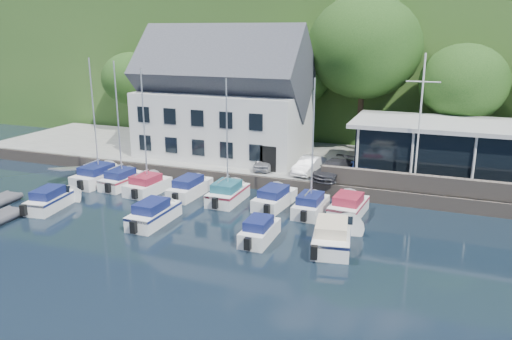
% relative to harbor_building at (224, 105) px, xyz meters
% --- Properties ---
extents(ground, '(180.00, 180.00, 0.00)m').
position_rel_harbor_building_xyz_m(ground, '(7.00, -16.50, -5.35)').
color(ground, black).
rests_on(ground, ground).
extents(quay, '(60.00, 13.00, 1.00)m').
position_rel_harbor_building_xyz_m(quay, '(7.00, 1.00, -4.85)').
color(quay, '#969691').
rests_on(quay, ground).
extents(quay_face, '(60.00, 0.30, 1.00)m').
position_rel_harbor_building_xyz_m(quay_face, '(7.00, -5.50, -4.85)').
color(quay_face, '#63584F').
rests_on(quay_face, ground).
extents(hillside, '(160.00, 75.00, 16.00)m').
position_rel_harbor_building_xyz_m(hillside, '(7.00, 45.50, 2.65)').
color(hillside, '#305720').
rests_on(hillside, ground).
extents(field_patch, '(50.00, 30.00, 0.30)m').
position_rel_harbor_building_xyz_m(field_patch, '(15.00, 53.50, 10.80)').
color(field_patch, '#596331').
rests_on(field_patch, hillside).
extents(harbor_building, '(14.40, 8.20, 8.70)m').
position_rel_harbor_building_xyz_m(harbor_building, '(0.00, 0.00, 0.00)').
color(harbor_building, silver).
rests_on(harbor_building, quay).
extents(club_pavilion, '(13.20, 7.20, 4.10)m').
position_rel_harbor_building_xyz_m(club_pavilion, '(18.00, -0.50, -2.30)').
color(club_pavilion, black).
rests_on(club_pavilion, quay).
extents(seawall, '(18.00, 0.50, 1.20)m').
position_rel_harbor_building_xyz_m(seawall, '(19.00, -5.10, -3.75)').
color(seawall, '#63584F').
rests_on(seawall, quay).
extents(gangway, '(1.20, 6.00, 1.40)m').
position_rel_harbor_building_xyz_m(gangway, '(-9.50, -7.50, -5.35)').
color(gangway, silver).
rests_on(gangway, ground).
extents(car_silver, '(1.95, 3.60, 1.16)m').
position_rel_harbor_building_xyz_m(car_silver, '(4.93, -3.32, -3.77)').
color(car_silver, silver).
rests_on(car_silver, quay).
extents(car_white, '(1.90, 3.99, 1.26)m').
position_rel_harbor_building_xyz_m(car_white, '(8.57, -3.30, -3.72)').
color(car_white, white).
rests_on(car_white, quay).
extents(car_dgrey, '(2.81, 4.81, 1.31)m').
position_rel_harbor_building_xyz_m(car_dgrey, '(10.61, -3.86, -3.69)').
color(car_dgrey, '#2F2F34').
rests_on(car_dgrey, quay).
extents(car_blue, '(2.32, 3.75, 1.20)m').
position_rel_harbor_building_xyz_m(car_blue, '(12.39, -3.17, -3.75)').
color(car_blue, '#2E468F').
rests_on(car_blue, quay).
extents(flagpole, '(2.19, 0.20, 9.14)m').
position_rel_harbor_building_xyz_m(flagpole, '(16.35, -4.51, 0.22)').
color(flagpole, silver).
rests_on(flagpole, quay).
extents(tree_0, '(6.11, 6.11, 8.35)m').
position_rel_harbor_building_xyz_m(tree_0, '(-13.48, 5.96, -0.18)').
color(tree_0, '#133610').
rests_on(tree_0, quay).
extents(tree_2, '(7.78, 7.78, 10.64)m').
position_rel_harbor_building_xyz_m(tree_2, '(4.36, 6.00, 0.97)').
color(tree_2, '#133610').
rests_on(tree_2, quay).
extents(tree_3, '(9.95, 9.95, 13.59)m').
position_rel_harbor_building_xyz_m(tree_3, '(10.74, 5.91, 2.45)').
color(tree_3, '#133610').
rests_on(tree_3, quay).
extents(tree_4, '(7.02, 7.02, 9.59)m').
position_rel_harbor_building_xyz_m(tree_4, '(19.03, 4.90, 0.44)').
color(tree_4, '#133610').
rests_on(tree_4, quay).
extents(boat_r1_0, '(2.72, 6.55, 9.31)m').
position_rel_harbor_building_xyz_m(boat_r1_0, '(-6.85, -8.59, -0.69)').
color(boat_r1_0, white).
rests_on(boat_r1_0, ground).
extents(boat_r1_1, '(2.36, 5.43, 8.76)m').
position_rel_harbor_building_xyz_m(boat_r1_1, '(-4.58, -8.74, -0.97)').
color(boat_r1_1, white).
rests_on(boat_r1_1, ground).
extents(boat_r1_2, '(2.59, 5.31, 8.60)m').
position_rel_harbor_building_xyz_m(boat_r1_2, '(-2.01, -9.25, -1.05)').
color(boat_r1_2, white).
rests_on(boat_r1_2, ground).
extents(boat_r1_3, '(1.99, 6.09, 1.42)m').
position_rel_harbor_building_xyz_m(boat_r1_3, '(1.18, -8.66, -4.64)').
color(boat_r1_3, white).
rests_on(boat_r1_3, ground).
extents(boat_r1_4, '(2.04, 5.39, 9.05)m').
position_rel_harbor_building_xyz_m(boat_r1_4, '(4.30, -8.97, -0.82)').
color(boat_r1_4, white).
rests_on(boat_r1_4, ground).
extents(boat_r1_5, '(2.46, 5.94, 1.38)m').
position_rel_harbor_building_xyz_m(boat_r1_5, '(7.64, -8.63, -4.66)').
color(boat_r1_5, white).
rests_on(boat_r1_5, ground).
extents(boat_r1_6, '(1.96, 5.12, 8.50)m').
position_rel_harbor_building_xyz_m(boat_r1_6, '(10.30, -9.17, -1.10)').
color(boat_r1_6, white).
rests_on(boat_r1_6, ground).
extents(boat_r1_7, '(2.44, 5.36, 1.44)m').
position_rel_harbor_building_xyz_m(boat_r1_7, '(12.64, -8.52, -4.63)').
color(boat_r1_7, white).
rests_on(boat_r1_7, ground).
extents(boat_r2_0, '(2.45, 5.78, 1.46)m').
position_rel_harbor_building_xyz_m(boat_r2_0, '(-6.21, -14.42, -4.62)').
color(boat_r2_0, white).
rests_on(boat_r2_0, ground).
extents(boat_r2_2, '(1.87, 5.82, 1.50)m').
position_rel_harbor_building_xyz_m(boat_r2_2, '(1.67, -14.25, -4.60)').
color(boat_r2_2, white).
rests_on(boat_r2_2, ground).
extents(boat_r2_3, '(1.64, 4.77, 1.39)m').
position_rel_harbor_building_xyz_m(boat_r2_3, '(8.70, -14.36, -4.66)').
color(boat_r2_3, white).
rests_on(boat_r2_3, ground).
extents(boat_r2_4, '(3.17, 6.66, 1.54)m').
position_rel_harbor_building_xyz_m(boat_r2_4, '(12.72, -13.66, -4.58)').
color(boat_r2_4, white).
rests_on(boat_r2_4, ground).
extents(dinghy_0, '(1.86, 2.93, 0.66)m').
position_rel_harbor_building_xyz_m(dinghy_0, '(-10.17, -14.99, -5.02)').
color(dinghy_0, '#3C3C42').
rests_on(dinghy_0, ground).
extents(dinghy_1, '(1.82, 2.89, 0.66)m').
position_rel_harbor_building_xyz_m(dinghy_1, '(-7.53, -17.34, -5.02)').
color(dinghy_1, '#3C3C42').
rests_on(dinghy_1, ground).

